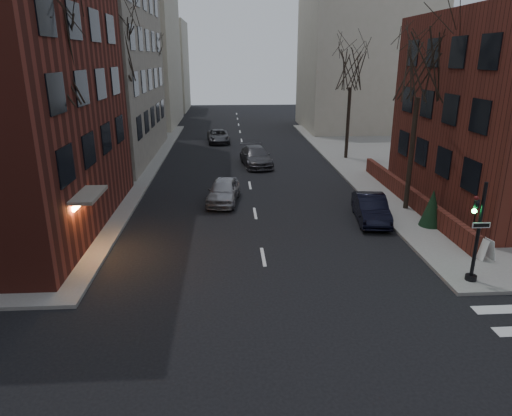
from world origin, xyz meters
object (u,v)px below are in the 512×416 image
Objects in this scene: car_lane_far at (218,136)px; tree_right_a at (421,67)px; tree_right_b at (351,69)px; evergreen_shrub at (432,208)px; streetlamp_far at (162,100)px; car_lane_silver at (223,191)px; traffic_signal at (476,239)px; tree_left_a at (52,58)px; tree_left_c at (150,62)px; car_lane_gray at (256,156)px; tree_left_b at (116,51)px; streetlamp_near at (119,130)px; parked_sedan at (371,208)px; sandwich_board at (486,249)px.

tree_right_a is at bearing -68.21° from car_lane_far.
tree_right_b is 4.73× the size of evergreen_shrub.
evergreen_shrub is at bearing -57.46° from streetlamp_far.
car_lane_far is (-0.64, 20.70, -0.08)m from car_lane_silver.
streetlamp_far is at bearing 125.31° from tree_right_a.
traffic_signal is 0.41× the size of tree_right_a.
tree_left_c is at bearing 90.00° from tree_left_a.
car_lane_gray is (2.61, 9.84, 0.02)m from car_lane_silver.
car_lane_gray is (9.60, -9.95, -7.26)m from tree_left_c.
car_lane_gray is (-8.00, -1.95, -6.82)m from tree_right_b.
tree_right_a is at bearing 84.53° from traffic_signal.
tree_right_b is at bearing 87.85° from traffic_signal.
evergreen_shrub is at bearing -31.58° from tree_left_b.
tree_right_a reaches higher than streetlamp_far.
streetlamp_far is (0.00, 20.00, 0.00)m from streetlamp_near.
tree_right_a is 2.05× the size of car_lane_far.
car_lane_gray is at bearing -77.72° from car_lane_far.
evergreen_shrub is at bearing -86.37° from tree_right_a.
parked_sedan is 3.10m from evergreen_shrub.
tree_right_a is 14.01m from tree_right_b.
tree_right_b reaches higher than sandwich_board.
sandwich_board is at bearing -60.24° from streetlamp_far.
streetlamp_far reaches higher than car_lane_far.
evergreen_shrub reaches higher than car_lane_silver.
streetlamp_near is (0.60, -18.00, -3.79)m from tree_left_c.
car_lane_silver is at bearing -111.95° from car_lane_gray.
tree_left_c reaches higher than car_lane_gray.
parked_sedan is (15.00, 2.36, -7.75)m from tree_left_a.
tree_right_b is (0.00, 14.00, -0.44)m from tree_right_a.
parked_sedan is (-2.60, -1.64, -7.31)m from tree_right_a.
tree_right_b is (0.86, 23.01, 5.68)m from traffic_signal.
streetlamp_near is 6.70× the size of sandwich_board.
tree_left_a is 10.95× the size of sandwich_board.
streetlamp_far is at bearing 73.30° from tree_left_c.
evergreen_shrub is (17.79, 1.07, -7.35)m from tree_left_a.
tree_right_a is (0.86, 9.01, 6.12)m from traffic_signal.
tree_left_b is 18.64m from tree_right_b.
tree_left_b is 13.23m from car_lane_gray.
sandwich_board is 0.48× the size of evergreen_shrub.
car_lane_gray is (9.00, 8.05, -3.47)m from streetlamp_near.
tree_left_b is (-16.74, 17.01, 7.00)m from traffic_signal.
tree_right_b is (17.60, 6.00, -1.33)m from tree_left_b.
traffic_signal reaches higher than car_lane_silver.
traffic_signal is at bearing -99.80° from evergreen_shrub.
tree_right_a reaches higher than streetlamp_near.
car_lane_far is at bearing 102.45° from sandwich_board.
tree_left_a is 0.95× the size of tree_left_b.
streetlamp_near is at bearing -149.53° from tree_right_b.
car_lane_far is at bearing 141.63° from tree_right_b.
traffic_signal is 2.82m from sandwich_board.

